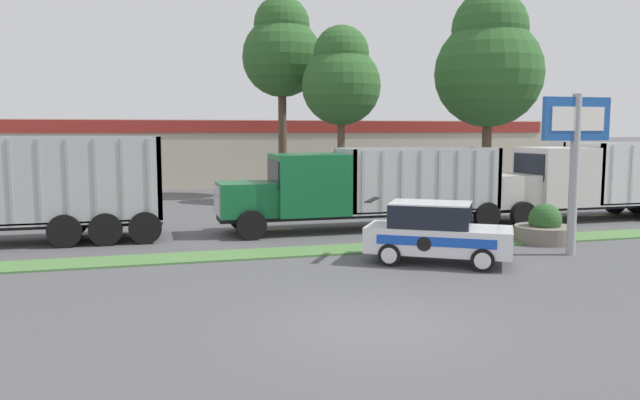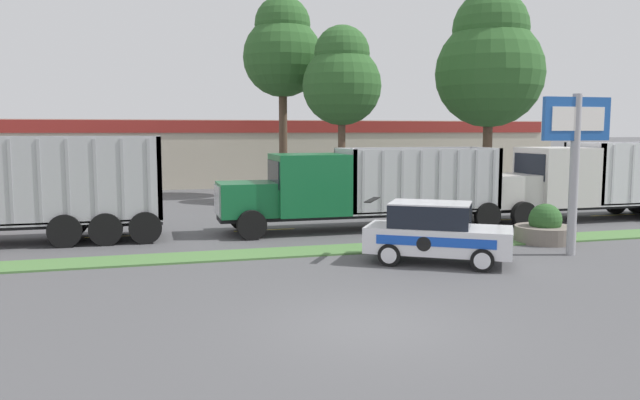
# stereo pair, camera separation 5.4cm
# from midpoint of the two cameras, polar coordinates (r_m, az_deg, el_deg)

# --- Properties ---
(ground_plane) EXTENTS (600.00, 600.00, 0.00)m
(ground_plane) POSITION_cam_midpoint_polar(r_m,az_deg,el_deg) (12.67, 4.77, -11.39)
(ground_plane) COLOR #515154
(grass_verge) EXTENTS (120.00, 1.55, 0.06)m
(grass_verge) POSITION_cam_midpoint_polar(r_m,az_deg,el_deg) (19.80, -2.96, -4.79)
(grass_verge) COLOR #517F42
(grass_verge) RESTS_ON ground_plane
(centre_line_3) EXTENTS (2.40, 0.14, 0.01)m
(centre_line_3) POSITION_cam_midpoint_polar(r_m,az_deg,el_deg) (24.08, -17.94, -3.16)
(centre_line_3) COLOR yellow
(centre_line_3) RESTS_ON ground_plane
(centre_line_4) EXTENTS (2.40, 0.14, 0.01)m
(centre_line_4) POSITION_cam_midpoint_polar(r_m,az_deg,el_deg) (24.43, -5.18, -2.74)
(centre_line_4) COLOR yellow
(centre_line_4) RESTS_ON ground_plane
(centre_line_5) EXTENTS (2.40, 0.14, 0.01)m
(centre_line_5) POSITION_cam_midpoint_polar(r_m,az_deg,el_deg) (25.94, 6.65, -2.23)
(centre_line_5) COLOR yellow
(centre_line_5) RESTS_ON ground_plane
(centre_line_6) EXTENTS (2.40, 0.14, 0.01)m
(centre_line_6) POSITION_cam_midpoint_polar(r_m,az_deg,el_deg) (28.40, 16.79, -1.71)
(centre_line_6) COLOR yellow
(centre_line_6) RESTS_ON ground_plane
(centre_line_7) EXTENTS (2.40, 0.14, 0.01)m
(centre_line_7) POSITION_cam_midpoint_polar(r_m,az_deg,el_deg) (31.61, 25.10, -1.25)
(centre_line_7) COLOR yellow
(centre_line_7) RESTS_ON ground_plane
(dump_truck_lead) EXTENTS (11.04, 2.70, 3.22)m
(dump_truck_lead) POSITION_cam_midpoint_polar(r_m,az_deg,el_deg) (24.04, 1.61, 0.82)
(dump_truck_lead) COLOR black
(dump_truck_lead) RESTS_ON ground_plane
(dump_truck_far_right) EXTENTS (10.69, 2.82, 3.36)m
(dump_truck_far_right) POSITION_cam_midpoint_polar(r_m,az_deg,el_deg) (29.14, 22.29, 1.45)
(dump_truck_far_right) COLOR black
(dump_truck_far_right) RESTS_ON ground_plane
(rally_car) EXTENTS (4.46, 3.71, 1.81)m
(rally_car) POSITION_cam_midpoint_polar(r_m,az_deg,el_deg) (18.53, 10.48, -2.92)
(rally_car) COLOR white
(rally_car) RESTS_ON ground_plane
(store_sign_post) EXTENTS (2.31, 0.28, 4.97)m
(store_sign_post) POSITION_cam_midpoint_polar(r_m,az_deg,el_deg) (20.69, 22.24, 4.81)
(store_sign_post) COLOR #9E9EA3
(store_sign_post) RESTS_ON ground_plane
(stone_planter) EXTENTS (2.04, 2.04, 1.35)m
(stone_planter) POSITION_cam_midpoint_polar(r_m,az_deg,el_deg) (23.00, 19.79, -2.48)
(stone_planter) COLOR slate
(stone_planter) RESTS_ON ground_plane
(store_building_backdrop) EXTENTS (39.74, 12.10, 4.57)m
(store_building_backdrop) POSITION_cam_midpoint_polar(r_m,az_deg,el_deg) (48.85, -3.56, 4.51)
(store_building_backdrop) COLOR #BCB29E
(store_building_backdrop) RESTS_ON ground_plane
(tree_behind_left) EXTENTS (4.61, 4.61, 11.56)m
(tree_behind_left) POSITION_cam_midpoint_polar(r_m,az_deg,el_deg) (37.10, -3.55, 13.55)
(tree_behind_left) COLOR brown
(tree_behind_left) RESTS_ON ground_plane
(tree_behind_centre) EXTENTS (4.25, 4.25, 9.45)m
(tree_behind_centre) POSITION_cam_midpoint_polar(r_m,az_deg,el_deg) (34.04, 1.92, 11.09)
(tree_behind_centre) COLOR brown
(tree_behind_centre) RESTS_ON ground_plane
(tree_behind_right) EXTENTS (6.10, 6.10, 11.66)m
(tree_behind_right) POSITION_cam_midpoint_polar(r_m,az_deg,el_deg) (37.17, 15.16, 12.06)
(tree_behind_right) COLOR brown
(tree_behind_right) RESTS_ON ground_plane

